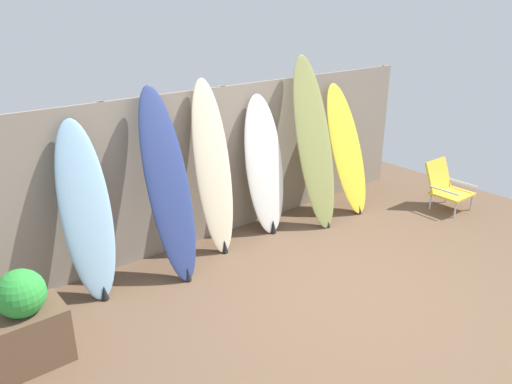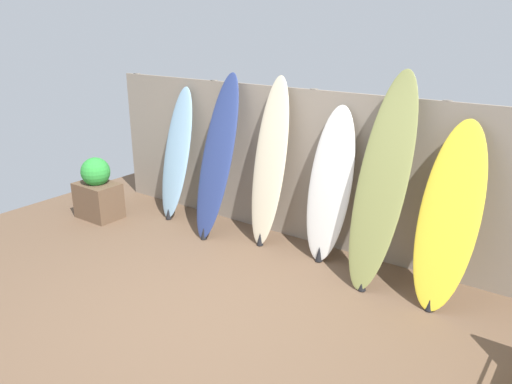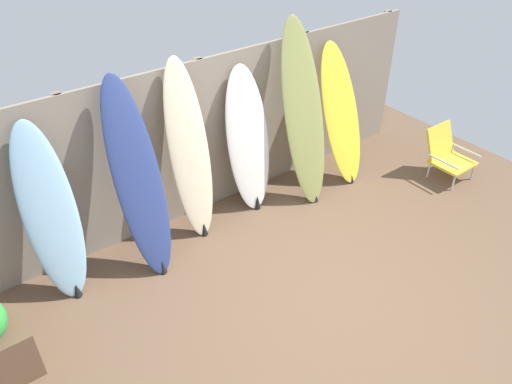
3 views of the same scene
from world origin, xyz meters
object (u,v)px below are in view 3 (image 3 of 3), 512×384
surfboard_olive_4 (304,115)px  beach_chair (447,153)px  surfboard_white_3 (248,142)px  surfboard_skyblue_0 (51,215)px  surfboard_navy_1 (138,181)px  surfboard_yellow_5 (341,116)px  surfboard_cream_2 (190,154)px

surfboard_olive_4 → beach_chair: bearing=-26.1°
surfboard_white_3 → surfboard_olive_4: bearing=-16.1°
surfboard_skyblue_0 → beach_chair: surfboard_skyblue_0 is taller
beach_chair → surfboard_skyblue_0: bearing=148.0°
surfboard_skyblue_0 → surfboard_olive_4: surfboard_olive_4 is taller
surfboard_navy_1 → surfboard_yellow_5: size_ratio=1.15×
surfboard_yellow_5 → beach_chair: size_ratio=2.60×
surfboard_cream_2 → surfboard_white_3: bearing=2.2°
surfboard_yellow_5 → beach_chair: bearing=-38.7°
surfboard_olive_4 → surfboard_yellow_5: bearing=2.0°
beach_chair → surfboard_white_3: bearing=136.5°
surfboard_yellow_5 → beach_chair: 1.49m
surfboard_navy_1 → surfboard_white_3: bearing=7.4°
surfboard_skyblue_0 → surfboard_cream_2: surfboard_cream_2 is taller
surfboard_skyblue_0 → beach_chair: bearing=-12.1°
surfboard_white_3 → surfboard_yellow_5: bearing=-7.3°
surfboard_skyblue_0 → surfboard_yellow_5: (3.53, -0.11, -0.01)m
surfboard_navy_1 → surfboard_cream_2: bearing=13.5°
surfboard_white_3 → beach_chair: size_ratio=2.60×
surfboard_navy_1 → surfboard_white_3: surfboard_navy_1 is taller
surfboard_skyblue_0 → surfboard_navy_1: surfboard_navy_1 is taller
surfboard_yellow_5 → surfboard_olive_4: bearing=-178.0°
surfboard_olive_4 → beach_chair: 2.06m
surfboard_yellow_5 → surfboard_navy_1: bearing=-179.6°
surfboard_white_3 → surfboard_olive_4: 0.71m
surfboard_white_3 → surfboard_cream_2: bearing=-177.8°
surfboard_skyblue_0 → surfboard_cream_2: bearing=0.9°
surfboard_navy_1 → beach_chair: size_ratio=3.00×
surfboard_cream_2 → surfboard_yellow_5: (2.06, -0.14, -0.12)m
surfboard_navy_1 → surfboard_yellow_5: 2.72m
surfboard_white_3 → surfboard_navy_1: bearing=-172.6°
surfboard_navy_1 → surfboard_skyblue_0: bearing=170.6°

